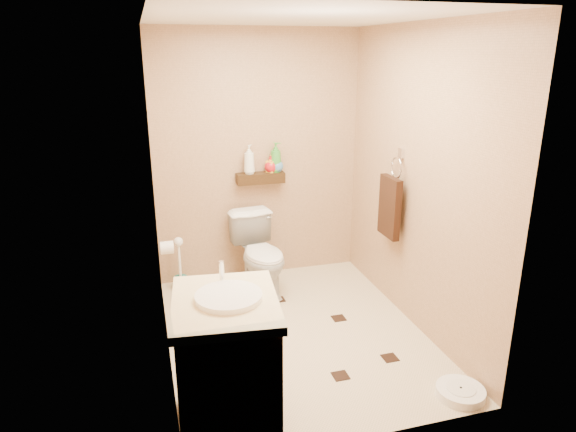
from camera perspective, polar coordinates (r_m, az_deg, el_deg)
name	(u,v)px	position (r m, az deg, el deg)	size (l,w,h in m)	color
ground	(295,333)	(4.28, 0.81, -12.85)	(2.50, 2.50, 0.00)	beige
wall_back	(258,158)	(4.98, -3.32, 6.46)	(2.00, 0.04, 2.40)	tan
wall_front	(366,250)	(2.69, 8.67, -3.79)	(2.00, 0.04, 2.40)	tan
wall_left	(157,201)	(3.65, -14.31, 1.67)	(0.04, 2.50, 2.40)	tan
wall_right	(417,181)	(4.20, 14.10, 3.78)	(0.04, 2.50, 2.40)	tan
ceiling	(297,17)	(3.68, 0.99, 21.24)	(2.00, 2.50, 0.02)	silver
wall_shelf	(260,178)	(4.94, -3.08, 4.24)	(0.46, 0.14, 0.10)	#3B2410
floor_accents	(301,333)	(4.26, 1.50, -12.90)	(1.20, 1.35, 0.01)	black
toilet	(261,255)	(4.81, -3.05, -4.32)	(0.41, 0.72, 0.74)	white
vanity	(228,365)	(3.12, -6.70, -16.09)	(0.66, 0.77, 1.00)	brown
bathroom_scale	(460,392)	(3.77, 18.61, -18.04)	(0.34, 0.34, 0.06)	white
toilet_brush	(180,271)	(5.01, -11.88, -6.04)	(0.12, 0.12, 0.53)	#1B6C69
towel_ring	(390,204)	(4.43, 11.29, 1.30)	(0.12, 0.30, 0.76)	silver
toilet_paper	(167,248)	(4.46, -13.31, -3.44)	(0.12, 0.11, 0.12)	white
bottle_a	(249,159)	(4.88, -4.34, 6.30)	(0.11, 0.11, 0.28)	white
bottle_b	(271,164)	(4.94, -1.91, 5.84)	(0.08, 0.08, 0.17)	yellow
bottle_c	(271,164)	(4.94, -1.91, 5.80)	(0.13, 0.13, 0.16)	red
bottle_d	(276,157)	(4.94, -1.37, 6.55)	(0.11, 0.11, 0.29)	green
bottle_e	(276,164)	(4.95, -1.30, 5.77)	(0.07, 0.07, 0.15)	#D26446
bottle_f	(277,164)	(4.95, -1.24, 5.84)	(0.13, 0.13, 0.16)	teal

